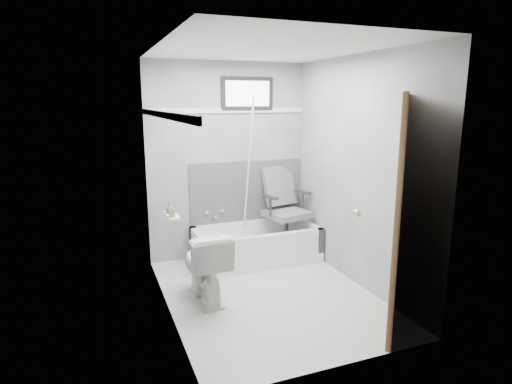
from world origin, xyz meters
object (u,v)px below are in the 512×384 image
office_chair (287,208)px  toilet (205,265)px  soap_bottle_b (169,208)px  soap_bottle_a (172,211)px  door (449,223)px  bathtub (256,244)px

office_chair → toilet: bearing=-159.1°
soap_bottle_b → soap_bottle_a: bearing=-90.0°
toilet → door: 2.24m
bathtub → soap_bottle_b: size_ratio=16.03×
bathtub → office_chair: (0.43, 0.05, 0.41)m
office_chair → soap_bottle_b: size_ratio=10.64×
toilet → soap_bottle_a: 0.70m
bathtub → office_chair: size_ratio=1.51×
toilet → soap_bottle_a: size_ratio=6.95×
office_chair → soap_bottle_a: (-1.60, -0.96, 0.35)m
door → soap_bottle_a: (-1.92, 1.30, -0.03)m
toilet → soap_bottle_b: soap_bottle_b is taller
office_chair → toilet: size_ratio=1.38×
bathtub → door: (0.75, -2.21, 0.79)m
toilet → soap_bottle_a: soap_bottle_a is taller
bathtub → soap_bottle_a: (-1.17, -0.91, 0.76)m
office_chair → door: door is taller
office_chair → soap_bottle_a: size_ratio=9.61×
soap_bottle_a → soap_bottle_b: soap_bottle_a is taller
office_chair → soap_bottle_a: 1.90m
toilet → soap_bottle_b: 0.69m
office_chair → toilet: (-1.28, -0.84, -0.26)m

